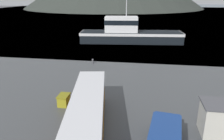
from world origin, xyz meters
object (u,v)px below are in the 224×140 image
at_px(storage_bin, 64,100).
at_px(dock_kiosk, 218,119).
at_px(delivery_van, 165,137).
at_px(fishing_boat, 129,33).
at_px(tour_bus, 88,113).

relative_size(storage_bin, dock_kiosk, 0.52).
height_order(storage_bin, dock_kiosk, dock_kiosk).
height_order(delivery_van, fishing_boat, fishing_boat).
height_order(tour_bus, dock_kiosk, tour_bus).
distance_m(tour_bus, storage_bin, 5.54).
xyz_separation_m(delivery_van, fishing_boat, (-5.50, 36.98, 0.88)).
bearing_deg(delivery_van, dock_kiosk, 42.00).
distance_m(delivery_van, dock_kiosk, 5.07).
relative_size(fishing_boat, dock_kiosk, 8.70).
bearing_deg(tour_bus, dock_kiosk, -1.49).
xyz_separation_m(delivery_van, storage_bin, (-9.29, 5.47, -0.64)).
relative_size(tour_bus, delivery_van, 2.12).
bearing_deg(fishing_boat, dock_kiosk, 10.35).
relative_size(tour_bus, storage_bin, 8.63).
bearing_deg(dock_kiosk, tour_bus, -171.69).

